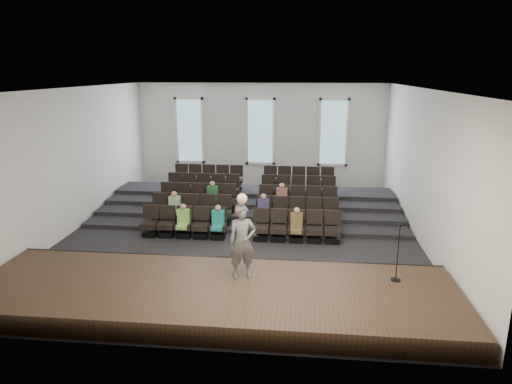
# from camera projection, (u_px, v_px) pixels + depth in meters

# --- Properties ---
(ground) EXTENTS (14.00, 14.00, 0.00)m
(ground) POSITION_uv_depth(u_px,v_px,m) (242.00, 233.00, 16.10)
(ground) COLOR black
(ground) RESTS_ON ground
(ceiling) EXTENTS (12.00, 14.00, 0.02)m
(ceiling) POSITION_uv_depth(u_px,v_px,m) (241.00, 88.00, 14.81)
(ceiling) COLOR white
(ceiling) RESTS_ON ground
(wall_back) EXTENTS (12.00, 0.04, 5.00)m
(wall_back) POSITION_uv_depth(u_px,v_px,m) (261.00, 135.00, 22.20)
(wall_back) COLOR white
(wall_back) RESTS_ON ground
(wall_front) EXTENTS (12.00, 0.04, 5.00)m
(wall_front) POSITION_uv_depth(u_px,v_px,m) (192.00, 236.00, 8.71)
(wall_front) COLOR white
(wall_front) RESTS_ON ground
(wall_left) EXTENTS (0.04, 14.00, 5.00)m
(wall_left) POSITION_uv_depth(u_px,v_px,m) (72.00, 160.00, 16.05)
(wall_left) COLOR white
(wall_left) RESTS_ON ground
(wall_right) EXTENTS (0.04, 14.00, 5.00)m
(wall_right) POSITION_uv_depth(u_px,v_px,m) (424.00, 168.00, 14.85)
(wall_right) COLOR white
(wall_right) RESTS_ON ground
(stage) EXTENTS (11.80, 3.60, 0.50)m
(stage) POSITION_uv_depth(u_px,v_px,m) (214.00, 295.00, 11.13)
(stage) COLOR #3C291A
(stage) RESTS_ON ground
(stage_lip) EXTENTS (11.80, 0.06, 0.52)m
(stage_lip) POSITION_uv_depth(u_px,v_px,m) (226.00, 265.00, 12.83)
(stage_lip) COLOR black
(stage_lip) RESTS_ON ground
(risers) EXTENTS (11.80, 4.80, 0.60)m
(risers) POSITION_uv_depth(u_px,v_px,m) (252.00, 203.00, 19.09)
(risers) COLOR black
(risers) RESTS_ON ground
(seating_rows) EXTENTS (6.80, 4.70, 1.67)m
(seating_rows) POSITION_uv_depth(u_px,v_px,m) (247.00, 203.00, 17.40)
(seating_rows) COLOR black
(seating_rows) RESTS_ON ground
(windows) EXTENTS (8.44, 0.10, 3.24)m
(windows) POSITION_uv_depth(u_px,v_px,m) (260.00, 132.00, 22.08)
(windows) COLOR white
(windows) RESTS_ON wall_back
(audience) EXTENTS (4.85, 2.64, 1.10)m
(audience) POSITION_uv_depth(u_px,v_px,m) (233.00, 209.00, 16.22)
(audience) COLOR #84CE52
(audience) RESTS_ON seating_rows
(speaker) EXTENTS (0.79, 0.64, 1.88)m
(speaker) POSITION_uv_depth(u_px,v_px,m) (242.00, 242.00, 11.34)
(speaker) COLOR #595754
(speaker) RESTS_ON stage
(mic_stand) EXTENTS (0.25, 0.25, 1.48)m
(mic_stand) POSITION_uv_depth(u_px,v_px,m) (397.00, 264.00, 11.26)
(mic_stand) COLOR black
(mic_stand) RESTS_ON stage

